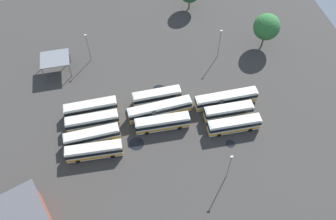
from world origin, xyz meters
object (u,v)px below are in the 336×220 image
at_px(bus_row0_slot3, 91,108).
at_px(bus_row2_slot2, 226,99).
at_px(depot_building, 23,218).
at_px(tree_east_edge, 267,27).
at_px(lamp_post_near_entrance, 88,47).
at_px(bus_row1_slot2, 159,109).
at_px(bus_row0_slot0, 94,151).
at_px(bus_row2_slot1, 228,111).
at_px(bus_row0_slot2, 92,121).
at_px(bus_row2_slot0, 234,125).
at_px(maintenance_shelter, 55,59).
at_px(bus_row0_slot1, 92,136).
at_px(bus_row1_slot1, 162,123).
at_px(lamp_post_mid_lot, 219,43).
at_px(bus_row1_slot3, 157,96).
at_px(lamp_post_far_corner, 229,166).

height_order(bus_row0_slot3, bus_row2_slot2, same).
relative_size(depot_building, tree_east_edge, 1.16).
bearing_deg(bus_row2_slot2, lamp_post_near_entrance, 144.92).
height_order(lamp_post_near_entrance, tree_east_edge, tree_east_edge).
bearing_deg(bus_row2_slot2, bus_row1_slot2, 179.84).
relative_size(bus_row0_slot0, bus_row2_slot1, 1.07).
bearing_deg(depot_building, bus_row0_slot2, 55.98).
bearing_deg(lamp_post_near_entrance, bus_row0_slot0, -92.17).
distance_m(bus_row2_slot0, maintenance_shelter, 46.78).
xyz_separation_m(bus_row0_slot2, depot_building, (-13.74, -20.35, 1.50)).
relative_size(bus_row0_slot1, maintenance_shelter, 1.69).
bearing_deg(bus_row2_slot1, lamp_post_near_entrance, 140.08).
xyz_separation_m(bus_row0_slot1, bus_row2_slot0, (31.16, -3.28, -0.00)).
xyz_separation_m(bus_row0_slot2, tree_east_edge, (47.09, 17.78, 4.69)).
relative_size(bus_row1_slot2, bus_row2_slot1, 1.34).
bearing_deg(tree_east_edge, depot_building, -147.92).
bearing_deg(bus_row1_slot1, bus_row0_slot2, 166.80).
bearing_deg(bus_row1_slot1, lamp_post_mid_lot, 46.43).
bearing_deg(bus_row0_slot2, lamp_post_near_entrance, 87.55).
relative_size(bus_row0_slot2, bus_row1_slot1, 0.96).
bearing_deg(bus_row1_slot1, bus_row2_slot2, 13.46).
bearing_deg(bus_row1_slot3, bus_row0_slot2, -164.82).
bearing_deg(bus_row1_slot3, bus_row1_slot1, -91.23).
height_order(bus_row0_slot3, depot_building, depot_building).
relative_size(bus_row0_slot1, bus_row2_slot0, 1.02).
bearing_deg(depot_building, bus_row2_slot0, 16.33).
relative_size(bus_row0_slot2, bus_row0_slot3, 0.97).
relative_size(bus_row2_slot0, depot_building, 1.02).
relative_size(bus_row0_slot3, lamp_post_near_entrance, 1.41).
bearing_deg(lamp_post_mid_lot, tree_east_edge, 7.18).
height_order(bus_row2_slot0, lamp_post_mid_lot, lamp_post_mid_lot).
xyz_separation_m(bus_row0_slot2, bus_row2_slot0, (30.81, -7.30, 0.00)).
height_order(bus_row0_slot0, maintenance_shelter, maintenance_shelter).
xyz_separation_m(maintenance_shelter, lamp_post_far_corner, (33.44, -37.57, 0.45)).
relative_size(bus_row0_slot0, tree_east_edge, 1.20).
distance_m(bus_row0_slot2, bus_row1_slot3, 16.01).
bearing_deg(bus_row0_slot3, bus_row1_slot1, -25.83).
bearing_deg(bus_row0_slot2, bus_row0_slot3, 90.84).
bearing_deg(lamp_post_near_entrance, bus_row0_slot3, -93.17).
distance_m(lamp_post_mid_lot, lamp_post_near_entrance, 33.56).
relative_size(bus_row1_slot3, bus_row2_slot2, 0.77).
distance_m(bus_row2_slot1, lamp_post_near_entrance, 38.96).
bearing_deg(bus_row1_slot2, lamp_post_far_corner, -60.51).
bearing_deg(lamp_post_far_corner, lamp_post_near_entrance, 122.05).
bearing_deg(bus_row0_slot1, bus_row1_slot1, 1.60).
bearing_deg(maintenance_shelter, bus_row2_slot0, -34.70).
xyz_separation_m(bus_row1_slot2, depot_building, (-29.08, -20.63, 1.50)).
distance_m(bus_row0_slot3, lamp_post_far_corner, 34.16).
bearing_deg(bus_row2_slot0, bus_row1_slot1, 166.54).
bearing_deg(bus_row0_slot1, bus_row2_slot1, 1.13).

